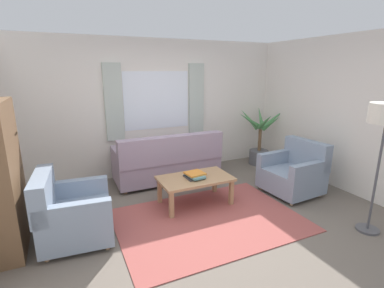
{
  "coord_description": "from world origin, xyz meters",
  "views": [
    {
      "loc": [
        -1.71,
        -3.12,
        2.03
      ],
      "look_at": [
        0.06,
        0.7,
        0.93
      ],
      "focal_mm": 26.62,
      "sensor_mm": 36.0,
      "label": 1
    }
  ],
  "objects_px": {
    "coffee_table": "(195,181)",
    "armchair_right": "(294,172)",
    "couch": "(168,162)",
    "bookshelf": "(6,174)",
    "armchair_left": "(71,213)",
    "book_stack_on_table": "(195,175)",
    "potted_plant": "(260,142)"
  },
  "relations": [
    {
      "from": "coffee_table",
      "to": "armchair_right",
      "type": "bearing_deg",
      "value": -10.01
    },
    {
      "from": "couch",
      "to": "bookshelf",
      "type": "xyz_separation_m",
      "value": [
        -2.33,
        -1.12,
        0.52
      ]
    },
    {
      "from": "armchair_left",
      "to": "bookshelf",
      "type": "relative_size",
      "value": 0.53
    },
    {
      "from": "armchair_right",
      "to": "coffee_table",
      "type": "distance_m",
      "value": 1.72
    },
    {
      "from": "book_stack_on_table",
      "to": "armchair_left",
      "type": "bearing_deg",
      "value": -172.17
    },
    {
      "from": "armchair_left",
      "to": "armchair_right",
      "type": "distance_m",
      "value": 3.47
    },
    {
      "from": "potted_plant",
      "to": "armchair_left",
      "type": "bearing_deg",
      "value": -160.06
    },
    {
      "from": "couch",
      "to": "armchair_left",
      "type": "bearing_deg",
      "value": 37.29
    },
    {
      "from": "armchair_left",
      "to": "armchair_right",
      "type": "bearing_deg",
      "value": -85.92
    },
    {
      "from": "armchair_right",
      "to": "coffee_table",
      "type": "bearing_deg",
      "value": -103.59
    },
    {
      "from": "coffee_table",
      "to": "book_stack_on_table",
      "type": "distance_m",
      "value": 0.1
    },
    {
      "from": "armchair_left",
      "to": "potted_plant",
      "type": "distance_m",
      "value": 4.14
    },
    {
      "from": "coffee_table",
      "to": "armchair_left",
      "type": "bearing_deg",
      "value": -172.17
    },
    {
      "from": "armchair_right",
      "to": "couch",
      "type": "bearing_deg",
      "value": -131.62
    },
    {
      "from": "armchair_right",
      "to": "book_stack_on_table",
      "type": "distance_m",
      "value": 1.74
    },
    {
      "from": "armchair_left",
      "to": "couch",
      "type": "bearing_deg",
      "value": -47.71
    },
    {
      "from": "couch",
      "to": "armchair_left",
      "type": "distance_m",
      "value": 2.17
    },
    {
      "from": "couch",
      "to": "bookshelf",
      "type": "relative_size",
      "value": 1.1
    },
    {
      "from": "armchair_left",
      "to": "coffee_table",
      "type": "relative_size",
      "value": 0.83
    },
    {
      "from": "coffee_table",
      "to": "couch",
      "type": "bearing_deg",
      "value": 92.77
    },
    {
      "from": "armchair_left",
      "to": "potted_plant",
      "type": "bearing_deg",
      "value": -65.06
    },
    {
      "from": "couch",
      "to": "armchair_left",
      "type": "xyz_separation_m",
      "value": [
        -1.72,
        -1.31,
        -0.01
      ]
    },
    {
      "from": "armchair_right",
      "to": "armchair_left",
      "type": "bearing_deg",
      "value": -94.49
    },
    {
      "from": "coffee_table",
      "to": "potted_plant",
      "type": "xyz_separation_m",
      "value": [
        2.11,
        1.17,
        0.11
      ]
    },
    {
      "from": "potted_plant",
      "to": "armchair_right",
      "type": "bearing_deg",
      "value": -105.88
    },
    {
      "from": "potted_plant",
      "to": "bookshelf",
      "type": "height_order",
      "value": "bookshelf"
    },
    {
      "from": "armchair_left",
      "to": "coffee_table",
      "type": "height_order",
      "value": "armchair_left"
    },
    {
      "from": "coffee_table",
      "to": "bookshelf",
      "type": "xyz_separation_m",
      "value": [
        -2.38,
        -0.05,
        0.5
      ]
    },
    {
      "from": "armchair_left",
      "to": "potted_plant",
      "type": "relative_size",
      "value": 0.73
    },
    {
      "from": "armchair_right",
      "to": "book_stack_on_table",
      "type": "bearing_deg",
      "value": -103.5
    },
    {
      "from": "armchair_left",
      "to": "bookshelf",
      "type": "bearing_deg",
      "value": 77.56
    },
    {
      "from": "armchair_right",
      "to": "bookshelf",
      "type": "distance_m",
      "value": 4.12
    }
  ]
}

